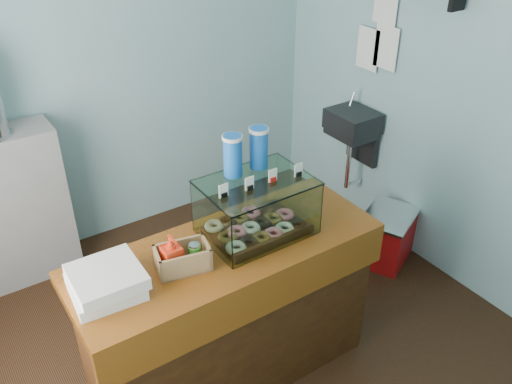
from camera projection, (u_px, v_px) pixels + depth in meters
ground at (210, 342)px, 3.36m from camera, size 3.50×3.50×0.00m
room_shell at (198, 77)px, 2.49m from camera, size 3.54×3.04×2.82m
counter at (230, 312)px, 2.94m from camera, size 1.60×0.60×0.90m
display_case at (254, 203)px, 2.76m from camera, size 0.55×0.40×0.52m
condiment_crate at (180, 257)px, 2.53m from camera, size 0.28×0.20×0.20m
pastry_boxes at (106, 282)px, 2.40m from camera, size 0.32×0.32×0.12m
red_cooler at (387, 236)px, 3.98m from camera, size 0.54×0.48×0.38m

